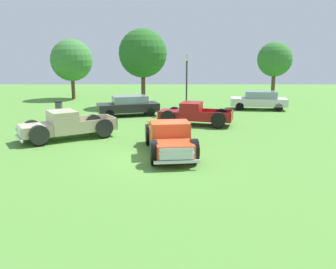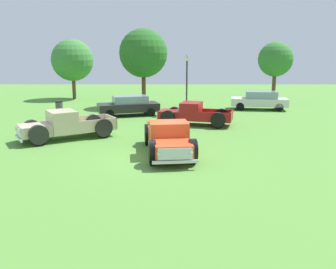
{
  "view_description": "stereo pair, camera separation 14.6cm",
  "coord_description": "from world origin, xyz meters",
  "px_view_note": "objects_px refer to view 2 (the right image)",
  "views": [
    {
      "loc": [
        0.43,
        -15.51,
        4.55
      ],
      "look_at": [
        0.48,
        0.8,
        0.9
      ],
      "focal_mm": 38.61,
      "sensor_mm": 36.0,
      "label": 1
    },
    {
      "loc": [
        0.57,
        -15.51,
        4.55
      ],
      "look_at": [
        0.48,
        0.8,
        0.9
      ],
      "focal_mm": 38.61,
      "sensor_mm": 36.0,
      "label": 2
    }
  ],
  "objects_px": {
    "oak_tree_center": "(72,60)",
    "lamp_post_near": "(187,84)",
    "sedan_distant_a": "(129,105)",
    "picnic_table": "(60,117)",
    "oak_tree_west": "(275,60)",
    "pickup_truck_foreground": "(169,140)",
    "pickup_truck_behind_right": "(61,126)",
    "pickup_truck_behind_left": "(190,114)",
    "sedan_distant_b": "(260,100)",
    "trash_can": "(59,107)",
    "oak_tree_east": "(143,53)"
  },
  "relations": [
    {
      "from": "oak_tree_east",
      "to": "trash_can",
      "type": "bearing_deg",
      "value": -148.68
    },
    {
      "from": "sedan_distant_a",
      "to": "picnic_table",
      "type": "height_order",
      "value": "sedan_distant_a"
    },
    {
      "from": "sedan_distant_a",
      "to": "pickup_truck_behind_right",
      "type": "bearing_deg",
      "value": -109.59
    },
    {
      "from": "oak_tree_center",
      "to": "pickup_truck_behind_right",
      "type": "bearing_deg",
      "value": -77.5
    },
    {
      "from": "pickup_truck_behind_right",
      "to": "picnic_table",
      "type": "xyz_separation_m",
      "value": [
        -1.34,
        4.3,
        -0.26
      ]
    },
    {
      "from": "sedan_distant_b",
      "to": "pickup_truck_behind_right",
      "type": "bearing_deg",
      "value": -140.67
    },
    {
      "from": "pickup_truck_behind_left",
      "to": "sedan_distant_b",
      "type": "relative_size",
      "value": 1.07
    },
    {
      "from": "sedan_distant_a",
      "to": "lamp_post_near",
      "type": "bearing_deg",
      "value": 7.32
    },
    {
      "from": "pickup_truck_behind_right",
      "to": "sedan_distant_a",
      "type": "bearing_deg",
      "value": 70.41
    },
    {
      "from": "sedan_distant_a",
      "to": "picnic_table",
      "type": "relative_size",
      "value": 2.09
    },
    {
      "from": "pickup_truck_behind_right",
      "to": "oak_tree_east",
      "type": "distance_m",
      "value": 13.89
    },
    {
      "from": "pickup_truck_behind_right",
      "to": "oak_tree_center",
      "type": "height_order",
      "value": "oak_tree_center"
    },
    {
      "from": "sedan_distant_a",
      "to": "oak_tree_east",
      "type": "relative_size",
      "value": 0.72
    },
    {
      "from": "picnic_table",
      "to": "oak_tree_west",
      "type": "height_order",
      "value": "oak_tree_west"
    },
    {
      "from": "oak_tree_west",
      "to": "oak_tree_center",
      "type": "distance_m",
      "value": 20.05
    },
    {
      "from": "lamp_post_near",
      "to": "trash_can",
      "type": "distance_m",
      "value": 10.16
    },
    {
      "from": "sedan_distant_a",
      "to": "oak_tree_center",
      "type": "height_order",
      "value": "oak_tree_center"
    },
    {
      "from": "lamp_post_near",
      "to": "oak_tree_west",
      "type": "bearing_deg",
      "value": 41.09
    },
    {
      "from": "pickup_truck_behind_left",
      "to": "oak_tree_center",
      "type": "distance_m",
      "value": 18.19
    },
    {
      "from": "picnic_table",
      "to": "trash_can",
      "type": "bearing_deg",
      "value": 107.63
    },
    {
      "from": "oak_tree_east",
      "to": "oak_tree_west",
      "type": "height_order",
      "value": "oak_tree_east"
    },
    {
      "from": "picnic_table",
      "to": "oak_tree_center",
      "type": "distance_m",
      "value": 14.58
    },
    {
      "from": "pickup_truck_behind_left",
      "to": "picnic_table",
      "type": "relative_size",
      "value": 2.22
    },
    {
      "from": "trash_can",
      "to": "oak_tree_center",
      "type": "xyz_separation_m",
      "value": [
        -1.21,
        9.23,
        3.44
      ]
    },
    {
      "from": "sedan_distant_b",
      "to": "lamp_post_near",
      "type": "bearing_deg",
      "value": -157.61
    },
    {
      "from": "trash_can",
      "to": "oak_tree_east",
      "type": "bearing_deg",
      "value": 31.32
    },
    {
      "from": "sedan_distant_a",
      "to": "sedan_distant_b",
      "type": "height_order",
      "value": "sedan_distant_b"
    },
    {
      "from": "pickup_truck_behind_right",
      "to": "sedan_distant_a",
      "type": "height_order",
      "value": "pickup_truck_behind_right"
    },
    {
      "from": "pickup_truck_behind_left",
      "to": "trash_can",
      "type": "xyz_separation_m",
      "value": [
        -10.03,
        4.71,
        -0.23
      ]
    },
    {
      "from": "oak_tree_center",
      "to": "pickup_truck_foreground",
      "type": "bearing_deg",
      "value": -65.18
    },
    {
      "from": "pickup_truck_behind_left",
      "to": "sedan_distant_b",
      "type": "xyz_separation_m",
      "value": [
        6.13,
        6.65,
        0.09
      ]
    },
    {
      "from": "pickup_truck_foreground",
      "to": "oak_tree_west",
      "type": "distance_m",
      "value": 21.86
    },
    {
      "from": "pickup_truck_foreground",
      "to": "oak_tree_west",
      "type": "relative_size",
      "value": 0.93
    },
    {
      "from": "pickup_truck_foreground",
      "to": "sedan_distant_a",
      "type": "bearing_deg",
      "value": 105.58
    },
    {
      "from": "pickup_truck_behind_left",
      "to": "pickup_truck_behind_right",
      "type": "relative_size",
      "value": 0.96
    },
    {
      "from": "picnic_table",
      "to": "oak_tree_west",
      "type": "bearing_deg",
      "value": 34.18
    },
    {
      "from": "lamp_post_near",
      "to": "picnic_table",
      "type": "distance_m",
      "value": 9.58
    },
    {
      "from": "oak_tree_center",
      "to": "lamp_post_near",
      "type": "bearing_deg",
      "value": -41.38
    },
    {
      "from": "picnic_table",
      "to": "pickup_truck_behind_right",
      "type": "bearing_deg",
      "value": -72.66
    },
    {
      "from": "pickup_truck_foreground",
      "to": "sedan_distant_a",
      "type": "xyz_separation_m",
      "value": [
        -3.05,
        10.93,
        0.04
      ]
    },
    {
      "from": "picnic_table",
      "to": "trash_can",
      "type": "distance_m",
      "value": 4.92
    },
    {
      "from": "pickup_truck_behind_left",
      "to": "pickup_truck_behind_right",
      "type": "xyz_separation_m",
      "value": [
        -7.19,
        -4.27,
        0.04
      ]
    },
    {
      "from": "oak_tree_center",
      "to": "sedan_distant_a",
      "type": "bearing_deg",
      "value": -56.76
    },
    {
      "from": "sedan_distant_b",
      "to": "oak_tree_west",
      "type": "height_order",
      "value": "oak_tree_west"
    },
    {
      "from": "pickup_truck_behind_right",
      "to": "sedan_distant_a",
      "type": "xyz_separation_m",
      "value": [
        2.78,
        7.81,
        0.03
      ]
    },
    {
      "from": "pickup_truck_foreground",
      "to": "trash_can",
      "type": "distance_m",
      "value": 14.88
    },
    {
      "from": "lamp_post_near",
      "to": "oak_tree_west",
      "type": "distance_m",
      "value": 11.74
    },
    {
      "from": "pickup_truck_foreground",
      "to": "oak_tree_center",
      "type": "xyz_separation_m",
      "value": [
        -9.86,
        21.33,
        3.18
      ]
    },
    {
      "from": "oak_tree_east",
      "to": "oak_tree_west",
      "type": "xyz_separation_m",
      "value": [
        12.34,
        3.14,
        -0.57
      ]
    },
    {
      "from": "picnic_table",
      "to": "pickup_truck_behind_left",
      "type": "bearing_deg",
      "value": -0.2
    }
  ]
}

